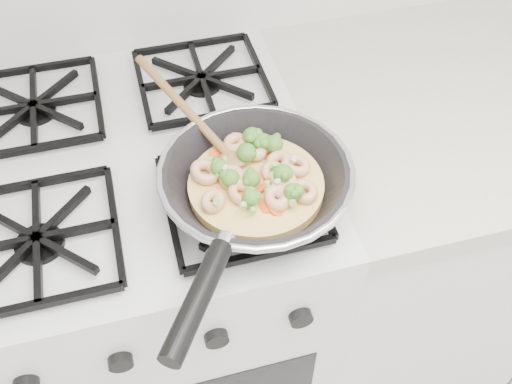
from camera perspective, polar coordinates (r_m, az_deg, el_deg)
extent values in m
cube|color=silver|center=(1.33, -9.02, -10.26)|extent=(0.60, 0.60, 0.90)
cube|color=black|center=(0.97, -12.22, 3.98)|extent=(0.56, 0.56, 0.02)
cube|color=white|center=(1.56, 21.35, -3.46)|extent=(1.00, 0.58, 0.86)
torus|color=silver|center=(0.83, 0.00, 2.07)|extent=(0.29, 0.29, 0.01)
cylinder|color=black|center=(0.71, -5.78, -10.51)|extent=(0.12, 0.16, 0.03)
cylinder|color=#F1C869|center=(0.86, 0.00, 0.60)|extent=(0.20, 0.20, 0.02)
ellipsoid|color=olive|center=(0.87, -2.18, 3.25)|extent=(0.06, 0.06, 0.01)
cylinder|color=olive|center=(0.93, -7.30, 8.51)|extent=(0.11, 0.21, 0.07)
torus|color=#DDAD83|center=(0.82, -1.40, -0.02)|extent=(0.06, 0.06, 0.02)
torus|color=#DDAD83|center=(0.86, 2.28, 2.89)|extent=(0.05, 0.05, 0.03)
torus|color=#DDAD83|center=(0.84, 2.62, 1.26)|extent=(0.06, 0.06, 0.02)
torus|color=#DDAD83|center=(0.83, 2.98, 0.28)|extent=(0.06, 0.06, 0.02)
torus|color=#DDAD83|center=(0.85, -5.05, 1.96)|extent=(0.07, 0.07, 0.02)
torus|color=#DDAD83|center=(0.81, -4.25, -0.89)|extent=(0.06, 0.06, 0.02)
torus|color=#DDAD83|center=(0.85, 1.72, 1.93)|extent=(0.06, 0.06, 0.03)
torus|color=#DDAD83|center=(0.82, 2.13, -0.55)|extent=(0.05, 0.04, 0.02)
torus|color=#DDAD83|center=(0.89, -2.02, 4.76)|extent=(0.05, 0.05, 0.02)
torus|color=#DDAD83|center=(0.84, -1.04, 1.06)|extent=(0.05, 0.06, 0.02)
torus|color=#DDAD83|center=(0.84, -2.32, 1.36)|extent=(0.06, 0.06, 0.03)
torus|color=#DDAD83|center=(0.88, -0.22, 4.05)|extent=(0.06, 0.06, 0.03)
torus|color=#DDAD83|center=(0.86, 3.94, 2.64)|extent=(0.06, 0.06, 0.02)
torus|color=#DDAD83|center=(0.83, 4.76, 0.06)|extent=(0.06, 0.06, 0.02)
ellipsoid|color=#518D2E|center=(0.83, 2.63, 1.78)|extent=(0.04, 0.04, 0.03)
ellipsoid|color=#518D2E|center=(0.89, -0.37, 5.39)|extent=(0.04, 0.04, 0.03)
ellipsoid|color=#518D2E|center=(0.88, 0.58, 4.95)|extent=(0.04, 0.04, 0.03)
ellipsoid|color=#518D2E|center=(0.80, -0.50, -0.55)|extent=(0.03, 0.03, 0.03)
ellipsoid|color=#518D2E|center=(0.83, -0.46, 1.28)|extent=(0.03, 0.03, 0.03)
ellipsoid|color=#518D2E|center=(0.84, -3.69, 2.38)|extent=(0.03, 0.03, 0.02)
ellipsoid|color=#518D2E|center=(0.88, 1.80, 4.75)|extent=(0.03, 0.03, 0.03)
ellipsoid|color=#518D2E|center=(0.81, 3.64, -0.04)|extent=(0.03, 0.03, 0.03)
ellipsoid|color=#518D2E|center=(0.83, -2.53, 1.35)|extent=(0.04, 0.04, 0.03)
ellipsoid|color=#518D2E|center=(0.86, -0.92, 3.86)|extent=(0.04, 0.04, 0.03)
cylinder|color=orange|center=(0.83, -1.54, -0.45)|extent=(0.03, 0.03, 0.01)
cylinder|color=orange|center=(0.89, -1.35, 4.18)|extent=(0.03, 0.03, 0.00)
cylinder|color=orange|center=(0.89, -3.56, 3.90)|extent=(0.03, 0.03, 0.01)
cylinder|color=orange|center=(0.89, -3.76, 3.63)|extent=(0.04, 0.04, 0.01)
cylinder|color=orange|center=(0.86, 1.74, 2.12)|extent=(0.04, 0.04, 0.01)
cylinder|color=orange|center=(0.88, 1.65, 3.47)|extent=(0.03, 0.03, 0.00)
cylinder|color=orange|center=(0.82, 2.17, -1.58)|extent=(0.04, 0.04, 0.01)
cylinder|color=orange|center=(0.83, -4.00, -0.71)|extent=(0.04, 0.04, 0.01)
cylinder|color=orange|center=(0.86, 2.58, 2.06)|extent=(0.03, 0.03, 0.01)
cylinder|color=orange|center=(0.85, 2.08, 0.95)|extent=(0.04, 0.04, 0.01)
cylinder|color=orange|center=(0.85, -0.04, 1.18)|extent=(0.03, 0.03, 0.01)
cylinder|color=orange|center=(0.85, -3.48, 1.42)|extent=(0.03, 0.03, 0.01)
cylinder|color=orange|center=(0.84, -1.65, 0.05)|extent=(0.03, 0.03, 0.01)
cylinder|color=orange|center=(0.82, 0.92, -1.35)|extent=(0.04, 0.04, 0.01)
cylinder|color=orange|center=(0.84, 0.10, 0.38)|extent=(0.03, 0.03, 0.01)
cylinder|color=#B9CB8F|center=(0.82, 2.15, 0.96)|extent=(0.01, 0.01, 0.01)
cylinder|color=#79CF52|center=(0.80, -0.31, -1.82)|extent=(0.01, 0.01, 0.01)
cylinder|color=#79CF52|center=(0.87, -4.55, 3.24)|extent=(0.01, 0.01, 0.01)
cylinder|color=#79CF52|center=(0.82, 1.17, 0.17)|extent=(0.01, 0.01, 0.01)
cylinder|color=#B9CB8F|center=(0.84, -3.10, 2.36)|extent=(0.01, 0.01, 0.01)
cylinder|color=#79CF52|center=(0.79, -1.29, -1.33)|extent=(0.01, 0.01, 0.01)
cylinder|color=#79CF52|center=(0.84, -3.86, 1.70)|extent=(0.01, 0.01, 0.01)
cylinder|color=#79CF52|center=(0.81, 1.09, 0.80)|extent=(0.01, 0.01, 0.01)
cylinder|color=#79CF52|center=(0.86, -3.08, 3.14)|extent=(0.01, 0.01, 0.01)
cylinder|color=#79CF52|center=(0.80, -0.28, -0.73)|extent=(0.01, 0.01, 0.01)
cylinder|color=#B9CB8F|center=(0.81, 3.62, -0.98)|extent=(0.01, 0.01, 0.01)
cylinder|color=#79CF52|center=(0.85, 1.67, 2.62)|extent=(0.01, 0.01, 0.01)
cylinder|color=#79CF52|center=(0.83, 1.67, 1.70)|extent=(0.01, 0.01, 0.01)
cylinder|color=#B9CB8F|center=(0.85, 3.71, 3.21)|extent=(0.01, 0.01, 0.01)
cylinder|color=#79CF52|center=(0.80, -3.90, -0.90)|extent=(0.01, 0.01, 0.01)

